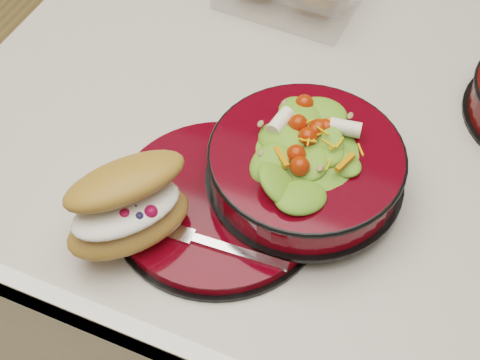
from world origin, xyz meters
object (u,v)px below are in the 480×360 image
at_px(salad_bowl, 306,159).
at_px(croissant, 129,207).
at_px(island_counter, 362,312).
at_px(fork, 220,246).
at_px(dinner_plate, 219,203).

height_order(salad_bowl, croissant, salad_bowl).
bearing_deg(salad_bowl, island_counter, 44.92).
distance_m(island_counter, croissant, 0.63).
height_order(island_counter, fork, fork).
height_order(island_counter, croissant, croissant).
height_order(island_counter, salad_bowl, salad_bowl).
bearing_deg(island_counter, salad_bowl, -135.08).
bearing_deg(salad_bowl, fork, -112.75).
relative_size(croissant, fork, 1.17).
bearing_deg(island_counter, fork, -124.48).
bearing_deg(salad_bowl, croissant, -136.89).
bearing_deg(fork, salad_bowl, -25.71).
bearing_deg(dinner_plate, island_counter, 42.49).
xyz_separation_m(dinner_plate, salad_bowl, (0.08, 0.07, 0.05)).
xyz_separation_m(dinner_plate, fork, (0.03, -0.06, 0.01)).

